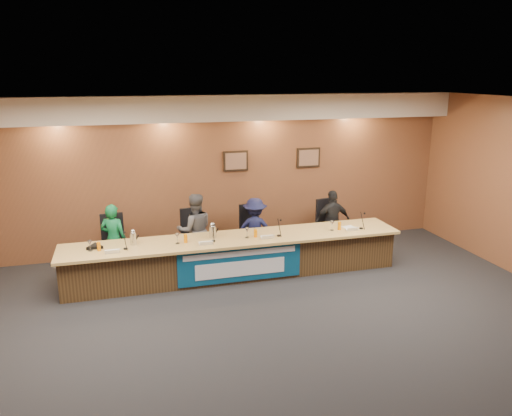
{
  "coord_description": "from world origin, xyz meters",
  "views": [
    {
      "loc": [
        -1.92,
        -5.93,
        3.61
      ],
      "look_at": [
        0.43,
        2.51,
        1.23
      ],
      "focal_mm": 35.0,
      "sensor_mm": 36.0,
      "label": 1
    }
  ],
  "objects_px": {
    "office_chair_a": "(114,247)",
    "carafe_mid": "(213,232)",
    "office_chair_d": "(330,228)",
    "carafe_left": "(133,239)",
    "speakerphone": "(95,247)",
    "panelist_c": "(255,229)",
    "office_chair_b": "(195,240)",
    "panelist_b": "(195,230)",
    "panelist_d": "(332,222)",
    "office_chair_c": "(254,235)",
    "banner": "(240,264)",
    "panelist_a": "(114,239)",
    "dais_body": "(235,257)"
  },
  "relations": [
    {
      "from": "panelist_d",
      "to": "carafe_mid",
      "type": "xyz_separation_m",
      "value": [
        -2.61,
        -0.64,
        0.2
      ]
    },
    {
      "from": "dais_body",
      "to": "panelist_a",
      "type": "distance_m",
      "value": 2.25
    },
    {
      "from": "office_chair_c",
      "to": "carafe_mid",
      "type": "bearing_deg",
      "value": -151.0
    },
    {
      "from": "office_chair_b",
      "to": "speakerphone",
      "type": "relative_size",
      "value": 1.5
    },
    {
      "from": "panelist_a",
      "to": "panelist_d",
      "type": "relative_size",
      "value": 1.02
    },
    {
      "from": "office_chair_c",
      "to": "dais_body",
      "type": "bearing_deg",
      "value": -134.27
    },
    {
      "from": "banner",
      "to": "office_chair_a",
      "type": "relative_size",
      "value": 4.58
    },
    {
      "from": "banner",
      "to": "office_chair_c",
      "type": "relative_size",
      "value": 4.58
    },
    {
      "from": "office_chair_b",
      "to": "speakerphone",
      "type": "distance_m",
      "value": 1.97
    },
    {
      "from": "dais_body",
      "to": "banner",
      "type": "bearing_deg",
      "value": -90.0
    },
    {
      "from": "office_chair_d",
      "to": "carafe_left",
      "type": "bearing_deg",
      "value": 178.85
    },
    {
      "from": "panelist_d",
      "to": "office_chair_c",
      "type": "height_order",
      "value": "panelist_d"
    },
    {
      "from": "panelist_d",
      "to": "panelist_a",
      "type": "bearing_deg",
      "value": -1.0
    },
    {
      "from": "banner",
      "to": "carafe_mid",
      "type": "bearing_deg",
      "value": 130.2
    },
    {
      "from": "dais_body",
      "to": "carafe_left",
      "type": "bearing_deg",
      "value": 178.4
    },
    {
      "from": "office_chair_a",
      "to": "carafe_mid",
      "type": "xyz_separation_m",
      "value": [
        1.72,
        -0.74,
        0.38
      ]
    },
    {
      "from": "office_chair_b",
      "to": "panelist_c",
      "type": "bearing_deg",
      "value": -12.57
    },
    {
      "from": "panelist_b",
      "to": "carafe_left",
      "type": "height_order",
      "value": "panelist_b"
    },
    {
      "from": "banner",
      "to": "speakerphone",
      "type": "bearing_deg",
      "value": 169.14
    },
    {
      "from": "panelist_a",
      "to": "panelist_c",
      "type": "distance_m",
      "value": 2.68
    },
    {
      "from": "office_chair_a",
      "to": "office_chair_d",
      "type": "distance_m",
      "value": 4.33
    },
    {
      "from": "office_chair_c",
      "to": "panelist_a",
      "type": "bearing_deg",
      "value": 173.58
    },
    {
      "from": "carafe_left",
      "to": "dais_body",
      "type": "bearing_deg",
      "value": -1.6
    },
    {
      "from": "carafe_mid",
      "to": "carafe_left",
      "type": "bearing_deg",
      "value": -179.98
    },
    {
      "from": "panelist_b",
      "to": "speakerphone",
      "type": "height_order",
      "value": "panelist_b"
    },
    {
      "from": "office_chair_b",
      "to": "office_chair_d",
      "type": "distance_m",
      "value": 2.83
    },
    {
      "from": "dais_body",
      "to": "speakerphone",
      "type": "bearing_deg",
      "value": 178.87
    },
    {
      "from": "banner",
      "to": "panelist_d",
      "type": "xyz_separation_m",
      "value": [
        2.22,
        1.1,
        0.28
      ]
    },
    {
      "from": "panelist_c",
      "to": "office_chair_b",
      "type": "xyz_separation_m",
      "value": [
        -1.18,
        0.1,
        -0.15
      ]
    },
    {
      "from": "dais_body",
      "to": "panelist_b",
      "type": "bearing_deg",
      "value": 131.84
    },
    {
      "from": "office_chair_a",
      "to": "office_chair_c",
      "type": "height_order",
      "value": "same"
    },
    {
      "from": "banner",
      "to": "panelist_b",
      "type": "height_order",
      "value": "panelist_b"
    },
    {
      "from": "panelist_d",
      "to": "panelist_b",
      "type": "bearing_deg",
      "value": -1.0
    },
    {
      "from": "carafe_mid",
      "to": "speakerphone",
      "type": "height_order",
      "value": "carafe_mid"
    },
    {
      "from": "panelist_d",
      "to": "office_chair_c",
      "type": "relative_size",
      "value": 2.73
    },
    {
      "from": "carafe_left",
      "to": "carafe_mid",
      "type": "xyz_separation_m",
      "value": [
        1.38,
        0.0,
        0.0
      ]
    },
    {
      "from": "panelist_b",
      "to": "office_chair_b",
      "type": "bearing_deg",
      "value": -90.22
    },
    {
      "from": "panelist_d",
      "to": "office_chair_a",
      "type": "bearing_deg",
      "value": -2.33
    },
    {
      "from": "panelist_a",
      "to": "carafe_mid",
      "type": "relative_size",
      "value": 6.08
    },
    {
      "from": "panelist_a",
      "to": "carafe_left",
      "type": "distance_m",
      "value": 0.75
    },
    {
      "from": "office_chair_b",
      "to": "office_chair_c",
      "type": "distance_m",
      "value": 1.18
    },
    {
      "from": "dais_body",
      "to": "panelist_c",
      "type": "relative_size",
      "value": 4.76
    },
    {
      "from": "banner",
      "to": "office_chair_b",
      "type": "height_order",
      "value": "banner"
    },
    {
      "from": "office_chair_c",
      "to": "carafe_mid",
      "type": "height_order",
      "value": "carafe_mid"
    },
    {
      "from": "office_chair_a",
      "to": "carafe_left",
      "type": "distance_m",
      "value": 0.9
    },
    {
      "from": "panelist_b",
      "to": "carafe_left",
      "type": "xyz_separation_m",
      "value": [
        -1.16,
        -0.64,
        0.15
      ]
    },
    {
      "from": "panelist_a",
      "to": "carafe_left",
      "type": "bearing_deg",
      "value": 141.92
    },
    {
      "from": "office_chair_b",
      "to": "carafe_mid",
      "type": "height_order",
      "value": "carafe_mid"
    },
    {
      "from": "panelist_c",
      "to": "office_chair_b",
      "type": "bearing_deg",
      "value": 11.2
    },
    {
      "from": "panelist_b",
      "to": "panelist_c",
      "type": "relative_size",
      "value": 1.13
    }
  ]
}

